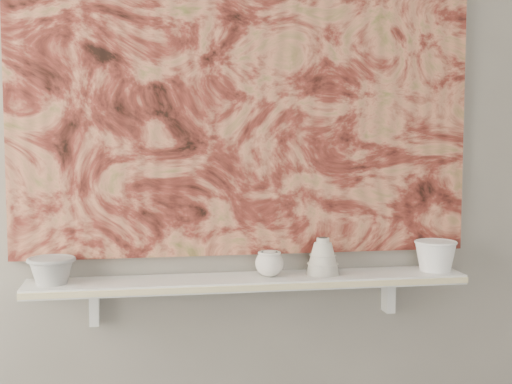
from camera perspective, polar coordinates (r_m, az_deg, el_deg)
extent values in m
plane|color=gray|center=(2.34, -0.90, 3.80)|extent=(3.60, 0.00, 3.60)
cube|color=silver|center=(2.29, -0.52, -7.18)|extent=(1.40, 0.18, 0.03)
cube|color=beige|center=(2.20, -0.14, -7.69)|extent=(1.40, 0.01, 0.02)
cube|color=silver|center=(2.35, -12.80, -8.88)|extent=(0.03, 0.06, 0.12)
cube|color=silver|center=(2.49, 10.54, -8.04)|extent=(0.03, 0.06, 0.12)
cube|color=maroon|center=(2.33, -0.85, 8.48)|extent=(1.50, 0.02, 1.10)
cube|color=black|center=(2.43, 9.77, 0.98)|extent=(0.09, 0.00, 0.08)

